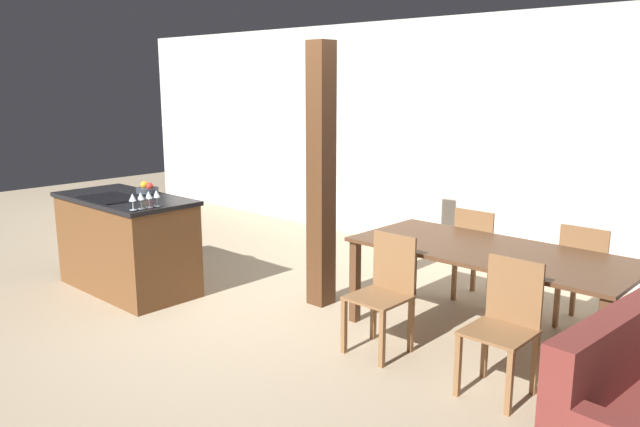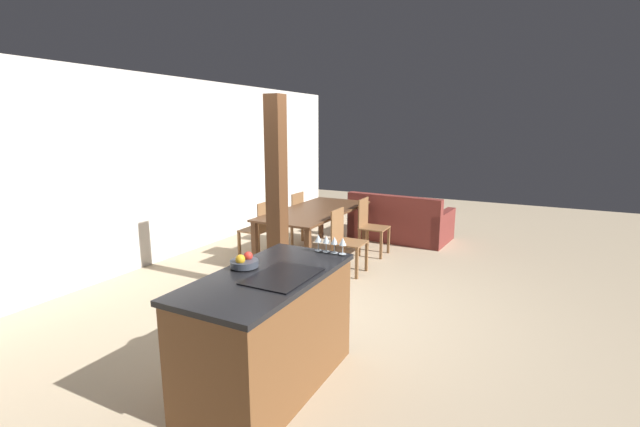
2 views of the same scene
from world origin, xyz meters
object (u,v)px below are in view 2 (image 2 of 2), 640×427
Objects in this scene: wine_glass_end at (318,239)px; couch at (400,224)px; dining_chair_near_right at (370,225)px; dining_chair_far_right at (292,217)px; wine_glass_middle at (334,241)px; wine_glass_near at (343,242)px; timber_post at (277,198)px; dining_chair_near_left at (345,240)px; fruit_bowl at (244,262)px; kitchen_island at (269,331)px; wine_glass_far at (326,240)px; dining_table at (315,215)px; dining_chair_far_left at (259,228)px.

wine_glass_end is 4.18m from couch.
dining_chair_far_right is at bearing 90.00° from dining_chair_near_right.
wine_glass_middle and wine_glass_end have the same top height.
wine_glass_near is 3.78m from dining_chair_far_right.
dining_chair_near_right is 1.15m from couch.
timber_post is at bearing 168.04° from dining_chair_near_right.
dining_chair_near_left is 1.71m from dining_chair_far_right.
fruit_bowl is at bearing -173.05° from dining_chair_near_left.
timber_post is at bearing 52.73° from wine_glass_near.
timber_post is at bearing 30.69° from kitchen_island.
wine_glass_far is (0.64, -0.38, 0.07)m from fruit_bowl.
dining_table is at bearing 28.34° from wine_glass_end.
wine_glass_end reaches higher than dining_chair_near_right.
dining_chair_far_right is (2.96, 2.13, -0.57)m from wine_glass_far.
wine_glass_middle reaches higher than dining_chair_near_right.
wine_glass_middle is 0.16× the size of dining_chair_near_left.
wine_glass_middle is 0.16× the size of dining_chair_far_left.
dining_table is at bearing 55.93° from dining_chair_far_right.
dining_chair_near_right is at bearing 16.19° from wine_glass_near.
wine_glass_middle is 1.00× the size of wine_glass_end.
fruit_bowl is at bearing 144.26° from wine_glass_middle.
wine_glass_middle reaches higher than fruit_bowl.
wine_glass_near is 0.15m from wine_glass_far.
fruit_bowl is 0.25× the size of dining_chair_far_left.
wine_glass_end is at bearing -6.03° from kitchen_island.
wine_glass_end is (0.00, 0.08, 0.00)m from wine_glass_far.
timber_post is (0.98, 1.05, 0.14)m from wine_glass_end.
dining_chair_far_right is (0.48, 0.71, -0.19)m from dining_table.
dining_chair_far_right is (0.00, 1.42, 0.00)m from dining_chair_near_right.
wine_glass_end is 3.65m from dining_chair_far_right.
dining_table is 1.62m from timber_post.
wine_glass_near is at bearing 48.71° from dining_chair_far_left.
wine_glass_near is 2.25m from dining_chair_near_left.
wine_glass_end is (0.00, 0.15, 0.00)m from wine_glass_middle.
dining_chair_near_right is at bearing 0.00° from dining_chair_near_left.
kitchen_island is at bearing 155.82° from wine_glass_near.
wine_glass_middle is (0.64, -0.46, 0.07)m from fruit_bowl.
dining_chair_far_left is (2.64, 1.74, -0.50)m from fruit_bowl.
fruit_bowl is at bearing 81.95° from kitchen_island.
dining_chair_far_left is at bearing 124.07° from dining_chair_near_right.
dining_chair_near_right is at bearing 8.72° from kitchen_island.
wine_glass_end is at bearing 90.00° from wine_glass_near.
wine_glass_far reaches higher than dining_table.
wine_glass_middle is at bearing -90.00° from wine_glass_far.
wine_glass_near reaches higher than couch.
dining_chair_near_left is at bearing 90.00° from dining_chair_far_left.
couch is (1.12, -0.15, -0.19)m from dining_chair_near_right.
timber_post is (-1.99, -1.00, 0.70)m from dining_chair_far_right.
wine_glass_far reaches higher than couch.
fruit_bowl is at bearing 25.80° from dining_chair_far_right.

